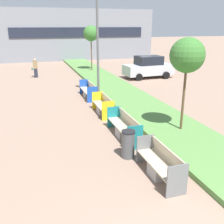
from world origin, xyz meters
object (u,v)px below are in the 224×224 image
Objects in this scene: bench_blue_frame at (89,92)px; pedestrian_walking at (35,68)px; sapling_tree_near at (187,56)px; bench_grey_frame at (160,166)px; bench_teal_frame at (124,128)px; street_lamp_post at (98,36)px; sapling_tree_far at (91,34)px; parked_car_distant at (148,67)px; litter_bin at (128,144)px; bench_yellow_frame at (103,107)px.

pedestrian_walking reaches higher than bench_blue_frame.
pedestrian_walking is (-5.32, 14.65, -2.40)m from sapling_tree_near.
bench_grey_frame is 4.68m from sapling_tree_near.
street_lamp_post is (0.61, 6.32, 3.35)m from bench_teal_frame.
bench_blue_frame is at bearing -104.76° from sapling_tree_far.
bench_teal_frame is 0.57× the size of parked_car_distant.
litter_bin reaches higher than bench_grey_frame.
pedestrian_walking is (-2.88, 17.43, 0.46)m from bench_grey_frame.
bench_grey_frame and bench_teal_frame have the same top height.
litter_bin is at bearing -97.75° from street_lamp_post.
bench_teal_frame and bench_blue_frame have the same top height.
bench_blue_frame is 2.37× the size of litter_bin.
parked_car_distant is at bearing 71.25° from sapling_tree_near.
bench_blue_frame is 0.35× the size of street_lamp_post.
street_lamp_post reaches higher than bench_teal_frame.
bench_blue_frame is at bearing 90.02° from bench_teal_frame.
bench_yellow_frame is 4.72m from street_lamp_post.
bench_blue_frame is 7.72m from sapling_tree_near.
bench_teal_frame is at bearing -95.49° from street_lamp_post.
parked_car_distant is at bearing 40.39° from street_lamp_post.
sapling_tree_far is (2.44, 18.78, 3.21)m from bench_grey_frame.
pedestrian_walking is at bearing 104.36° from bench_yellow_frame.
bench_grey_frame and bench_blue_frame have the same top height.
street_lamp_post is (1.09, 7.98, 3.24)m from litter_bin.
bench_grey_frame is at bearing -97.40° from sapling_tree_far.
bench_grey_frame is 3.10m from bench_teal_frame.
bench_grey_frame is 2.09× the size of litter_bin.
sapling_tree_near is (2.44, -6.75, 2.85)m from bench_blue_frame.
sapling_tree_far reaches higher than sapling_tree_near.
street_lamp_post reaches higher than litter_bin.
litter_bin is at bearing -99.54° from sapling_tree_far.
bench_teal_frame is 2.53× the size of litter_bin.
litter_bin reaches higher than bench_teal_frame.
litter_bin is (-0.48, -1.66, 0.11)m from bench_teal_frame.
bench_grey_frame is at bearing -90.02° from bench_blue_frame.
pedestrian_walking is at bearing 158.10° from parked_car_distant.
bench_yellow_frame is 0.86× the size of bench_blue_frame.
bench_grey_frame is at bearing -90.09° from bench_teal_frame.
bench_yellow_frame is 0.46× the size of sapling_tree_far.
sapling_tree_far reaches higher than pedestrian_walking.
street_lamp_post is at bearing -101.06° from sapling_tree_far.
sapling_tree_near is 2.41× the size of pedestrian_walking.
bench_yellow_frame is at bearing -100.96° from sapling_tree_far.
bench_yellow_frame is at bearing -90.07° from bench_blue_frame.
bench_teal_frame is 3.07m from bench_yellow_frame.
street_lamp_post is 6.91m from sapling_tree_near.
pedestrian_walking is (-2.88, 7.90, 0.45)m from bench_blue_frame.
litter_bin reaches higher than bench_blue_frame.
parked_car_distant is (5.74, 4.88, -2.82)m from street_lamp_post.
litter_bin is (-0.47, -4.73, 0.13)m from bench_yellow_frame.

